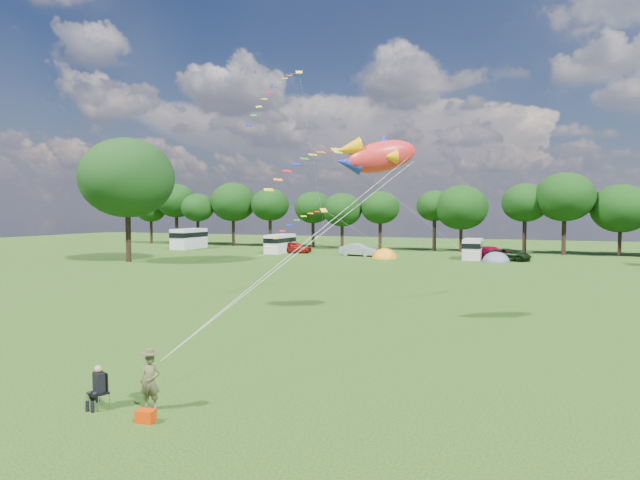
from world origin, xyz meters
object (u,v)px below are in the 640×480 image
(car_b, at_px, (358,250))
(car_d, at_px, (508,255))
(camp_chair, at_px, (99,382))
(tent_orange, at_px, (385,258))
(big_tree, at_px, (127,178))
(campervan_a, at_px, (189,238))
(campervan_b, at_px, (280,243))
(campervan_c, at_px, (473,248))
(fish_kite, at_px, (376,156))
(car_c, at_px, (494,253))
(kite_flyer, at_px, (150,382))
(tent_greyblue, at_px, (496,262))
(car_a, at_px, (295,247))

(car_b, relative_size, car_d, 0.87)
(car_b, xyz_separation_m, camp_chair, (8.18, -50.69, -0.03))
(tent_orange, bearing_deg, big_tree, -150.47)
(campervan_a, xyz_separation_m, campervan_b, (15.68, -2.25, -0.26))
(campervan_c, distance_m, fish_kite, 38.71)
(campervan_a, bearing_deg, camp_chair, -146.99)
(car_c, distance_m, car_d, 2.52)
(campervan_b, distance_m, fish_kite, 44.99)
(campervan_c, xyz_separation_m, kite_flyer, (-3.81, -51.04, -0.45))
(car_d, distance_m, tent_greyblue, 2.69)
(camp_chair, bearing_deg, campervan_a, 147.34)
(car_a, distance_m, fish_kite, 44.79)
(car_b, bearing_deg, campervan_b, 95.99)
(big_tree, xyz_separation_m, car_b, (20.82, 16.23, -8.26))
(car_b, distance_m, car_c, 15.82)
(car_b, height_order, campervan_a, campervan_a)
(car_d, relative_size, fish_kite, 1.19)
(car_a, distance_m, campervan_a, 17.58)
(car_c, xyz_separation_m, campervan_b, (-26.50, -1.47, 0.61))
(kite_flyer, relative_size, camp_chair, 1.29)
(tent_greyblue, height_order, kite_flyer, kite_flyer)
(big_tree, bearing_deg, tent_greyblue, 20.75)
(fish_kite, bearing_deg, car_d, 52.18)
(big_tree, distance_m, tent_orange, 29.79)
(fish_kite, bearing_deg, big_tree, 117.19)
(car_a, height_order, camp_chair, car_a)
(car_d, height_order, kite_flyer, kite_flyer)
(big_tree, xyz_separation_m, campervan_c, (34.25, 16.97, -7.78))
(campervan_b, distance_m, camp_chair, 54.66)
(car_d, height_order, campervan_b, campervan_b)
(campervan_a, relative_size, kite_flyer, 3.78)
(campervan_b, bearing_deg, car_b, -89.29)
(car_a, relative_size, tent_orange, 1.37)
(car_d, bearing_deg, campervan_b, 103.10)
(car_b, relative_size, campervan_c, 0.91)
(campervan_b, bearing_deg, car_d, -87.24)
(tent_orange, bearing_deg, campervan_c, 17.33)
(campervan_a, height_order, camp_chair, campervan_a)
(kite_flyer, bearing_deg, tent_greyblue, 66.47)
(fish_kite, bearing_deg, tent_greyblue, 53.59)
(car_b, distance_m, campervan_c, 13.46)
(big_tree, relative_size, kite_flyer, 8.45)
(campervan_a, height_order, tent_greyblue, campervan_a)
(big_tree, relative_size, campervan_a, 2.24)
(tent_orange, xyz_separation_m, fish_kite, (8.57, -35.10, 8.10))
(car_d, xyz_separation_m, campervan_c, (-3.89, 0.64, 0.56))
(car_d, height_order, fish_kite, fish_kite)
(car_d, xyz_separation_m, tent_greyblue, (-1.18, -2.33, -0.65))
(campervan_b, height_order, camp_chair, campervan_b)
(big_tree, relative_size, campervan_b, 2.61)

